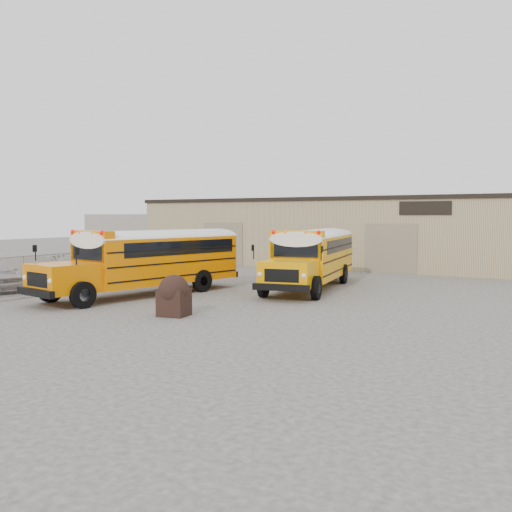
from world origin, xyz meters
The scene contains 9 objects.
ground centered at (0.00, 0.00, 0.00)m, with size 120.00×120.00×0.00m, color #464440.
warehouse centered at (0.00, 19.99, 2.37)m, with size 30.20×10.20×4.67m.
chainlink_fence centered at (-6.00, 3.00, 0.90)m, with size 0.07×18.07×1.81m.
distant_building_left centered at (-22.00, 22.00, 1.80)m, with size 8.00×6.00×3.60m, color gray.
school_bus_left centered at (-1.29, 6.60, 1.67)m, with size 4.13×10.15×2.89m.
school_bus_right centered at (1.63, 12.36, 1.64)m, with size 4.15×9.98×2.84m.
tarp_bundle centered at (1.96, -3.07, 0.73)m, with size 1.08×1.05×1.43m.
car_white centered at (-10.72, 4.80, 0.62)m, with size 1.73×4.26×1.24m, color silver.
car_dark centered at (-11.57, 8.75, 0.69)m, with size 1.47×4.20×1.39m, color black.
Camera 1 is at (14.20, -18.43, 3.43)m, focal length 40.00 mm.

